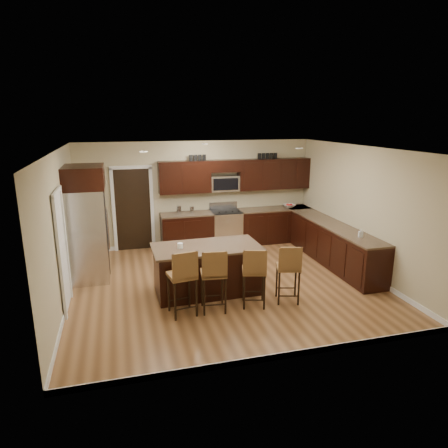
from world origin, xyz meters
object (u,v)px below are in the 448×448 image
object	(u,v)px
stool_right	(254,271)
stool_extra	(289,267)
island	(207,271)
stool_left	(183,275)
range	(226,228)
refrigerator	(88,223)
stool_mid	(214,273)

from	to	relation	value
stool_right	stool_extra	world-z (taller)	same
island	stool_left	xyz separation A→B (m)	(-0.59, -0.85, 0.30)
island	stool_left	distance (m)	1.08
island	stool_right	world-z (taller)	stool_right
range	stool_left	world-z (taller)	stool_left
island	stool_right	distance (m)	1.10
range	stool_extra	world-z (taller)	range
island	stool_extra	size ratio (longest dim) A/B	1.87
stool_left	stool_extra	xyz separation A→B (m)	(1.90, 0.01, -0.05)
refrigerator	stool_extra	distance (m)	4.12
stool_mid	island	bearing A→B (deg)	91.84
range	stool_right	size ratio (longest dim) A/B	1.02
range	refrigerator	xyz separation A→B (m)	(-3.30, -1.44, 0.73)
stool_right	refrigerator	xyz separation A→B (m)	(-2.84, 2.13, 0.52)
island	stool_right	xyz separation A→B (m)	(0.66, -0.84, 0.25)
island	stool_mid	bearing A→B (deg)	-95.58
stool_mid	stool_right	size ratio (longest dim) A/B	1.04
stool_left	refrigerator	distance (m)	2.70
stool_mid	stool_right	bearing A→B (deg)	6.66
stool_mid	stool_right	xyz separation A→B (m)	(0.73, 0.00, -0.03)
island	stool_extra	distance (m)	1.58
stool_mid	range	bearing A→B (deg)	77.97
island	stool_extra	world-z (taller)	stool_extra
stool_mid	refrigerator	distance (m)	3.04
stool_extra	stool_left	bearing A→B (deg)	-164.31
range	refrigerator	bearing A→B (deg)	-156.37
range	stool_extra	size ratio (longest dim) A/B	1.02
range	stool_extra	xyz separation A→B (m)	(0.19, -3.57, 0.21)
island	refrigerator	bearing A→B (deg)	148.40
stool_left	island	bearing A→B (deg)	45.99
island	stool_extra	bearing A→B (deg)	-33.88
island	stool_mid	xyz separation A→B (m)	(-0.07, -0.85, 0.28)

